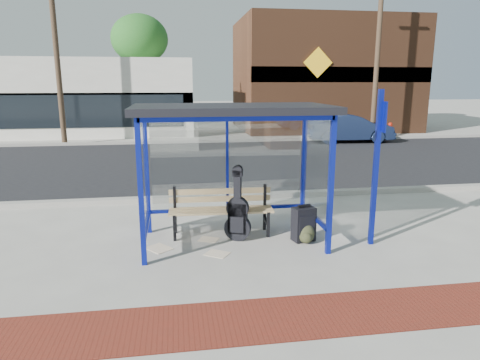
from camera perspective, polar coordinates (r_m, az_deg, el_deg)
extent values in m
plane|color=#B2ADA0|center=(7.73, -0.97, -8.27)|extent=(120.00, 120.00, 0.00)
cube|color=maroon|center=(5.42, 2.91, -18.06)|extent=(60.00, 1.00, 0.01)
cube|color=gray|center=(10.46, -3.10, -2.27)|extent=(60.00, 0.25, 0.12)
cube|color=black|center=(15.43, -4.96, 2.42)|extent=(60.00, 10.00, 0.00)
cube|color=gray|center=(20.45, -5.91, 5.14)|extent=(60.00, 0.25, 0.12)
cube|color=#B2ADA0|center=(22.34, -6.16, 5.64)|extent=(60.00, 4.00, 0.01)
cube|color=#0D1A94|center=(6.63, -13.08, -1.78)|extent=(0.08, 0.08, 2.30)
cube|color=#0D1A94|center=(7.05, 12.01, -0.86)|extent=(0.08, 0.08, 2.30)
cube|color=#0D1A94|center=(8.08, -12.32, 0.88)|extent=(0.08, 0.08, 2.30)
cube|color=#0D1A94|center=(8.43, 8.47, 1.53)|extent=(0.08, 0.08, 2.30)
cube|color=#0D1A94|center=(7.97, -1.76, 9.07)|extent=(3.00, 0.08, 0.08)
cube|color=#0D1A94|center=(6.49, -0.15, 8.21)|extent=(3.00, 0.08, 0.08)
cube|color=#0D1A94|center=(7.19, -13.10, 8.33)|extent=(0.08, 1.50, 0.08)
cube|color=#0D1A94|center=(7.58, 10.41, 8.67)|extent=(0.08, 1.50, 0.08)
cube|color=#0D1A94|center=(8.31, -1.67, -3.84)|extent=(3.00, 0.08, 0.06)
cube|color=#0D1A94|center=(7.56, -12.38, -5.86)|extent=(0.08, 1.50, 0.06)
cube|color=#0D1A94|center=(7.93, 9.87, -4.86)|extent=(0.08, 1.50, 0.06)
cube|color=#0D1A94|center=(8.08, -1.72, 2.62)|extent=(0.05, 0.05, 1.90)
cube|color=silver|center=(8.09, -1.71, 2.34)|extent=(2.84, 0.01, 1.82)
cube|color=silver|center=(7.32, -12.73, 0.90)|extent=(0.02, 1.34, 1.82)
cube|color=silver|center=(7.70, 10.13, 1.60)|extent=(0.02, 1.34, 1.82)
cube|color=black|center=(7.22, -1.04, 9.47)|extent=(3.30, 1.80, 0.12)
cube|color=silver|center=(26.41, -26.79, 9.81)|extent=(18.00, 6.00, 4.00)
cube|color=black|center=(23.62, -28.97, 9.38)|extent=(18.00, 0.10, 0.60)
cube|color=black|center=(23.59, -28.87, 7.92)|extent=(17.00, 0.04, 1.60)
cube|color=#59331E|center=(27.17, 10.90, 13.51)|extent=(10.00, 7.00, 6.40)
cube|color=black|center=(23.94, 13.71, 13.50)|extent=(10.00, 0.10, 0.80)
cube|color=yellow|center=(23.34, 10.35, 15.15)|extent=(1.56, 0.06, 1.56)
cylinder|color=#4C3826|center=(29.22, -12.95, 11.99)|extent=(0.36, 0.36, 5.00)
ellipsoid|color=#18551C|center=(29.35, -13.25, 17.85)|extent=(3.60, 3.60, 3.06)
cylinder|color=#4C3826|center=(32.11, 16.49, 11.84)|extent=(0.36, 0.36, 5.00)
ellipsoid|color=#18551C|center=(32.22, 16.84, 17.17)|extent=(3.60, 3.60, 3.06)
cylinder|color=#4C3826|center=(21.19, -23.25, 15.14)|extent=(0.24, 0.24, 8.00)
cylinder|color=#4C3826|center=(22.87, 17.83, 15.31)|extent=(0.24, 0.24, 8.00)
cube|color=black|center=(7.80, -8.72, -6.35)|extent=(0.06, 0.06, 0.48)
cube|color=black|center=(8.13, -8.66, -3.97)|extent=(0.06, 0.06, 0.91)
cube|color=black|center=(8.00, -8.66, -5.86)|extent=(0.07, 0.43, 0.05)
cube|color=black|center=(7.91, 3.79, -5.95)|extent=(0.06, 0.06, 0.48)
cube|color=black|center=(8.23, 3.30, -3.62)|extent=(0.06, 0.06, 0.91)
cube|color=black|center=(8.10, 3.53, -5.48)|extent=(0.07, 0.43, 0.05)
cube|color=tan|center=(7.77, -2.45, -4.43)|extent=(1.92, 0.17, 0.04)
cube|color=tan|center=(7.88, -2.51, -4.18)|extent=(1.92, 0.17, 0.04)
cube|color=tan|center=(7.99, -2.57, -3.94)|extent=(1.92, 0.17, 0.04)
cube|color=tan|center=(8.10, -2.63, -3.70)|extent=(1.92, 0.17, 0.04)
cube|color=tan|center=(8.10, -2.66, -2.53)|extent=(1.92, 0.11, 0.11)
cube|color=tan|center=(8.06, -2.67, -1.51)|extent=(1.92, 0.11, 0.11)
cylinder|color=black|center=(7.74, -0.32, -6.37)|extent=(0.49, 0.29, 0.47)
cylinder|color=black|center=(7.63, -0.32, -3.72)|extent=(0.42, 0.27, 0.40)
cube|color=black|center=(7.68, -0.32, -5.10)|extent=(0.36, 0.25, 0.56)
cube|color=black|center=(7.53, -0.33, -0.92)|extent=(0.16, 0.15, 0.56)
cube|color=black|center=(7.47, -0.33, 0.93)|extent=(0.20, 0.17, 0.11)
cube|color=black|center=(7.77, 8.47, -5.82)|extent=(0.44, 0.33, 0.61)
cylinder|color=black|center=(7.80, 7.48, -7.98)|extent=(0.11, 0.23, 0.06)
cylinder|color=black|center=(7.94, 9.30, -7.65)|extent=(0.11, 0.23, 0.06)
cube|color=black|center=(7.67, 8.55, -3.42)|extent=(0.25, 0.10, 0.04)
cube|color=black|center=(7.66, 8.97, -5.98)|extent=(0.31, 0.09, 0.33)
ellipsoid|color=#2C2E1A|center=(7.72, 8.78, -7.03)|extent=(0.33, 0.25, 0.36)
ellipsoid|color=#2C2E1A|center=(7.64, 8.92, -7.65)|extent=(0.19, 0.14, 0.19)
cube|color=#2C2E1A|center=(7.69, 8.80, -5.79)|extent=(0.10, 0.05, 0.03)
cube|color=navy|center=(7.63, 17.63, 1.34)|extent=(0.09, 0.09, 2.68)
cube|color=navy|center=(7.53, 18.45, 8.02)|extent=(0.05, 0.34, 0.50)
cube|color=white|center=(7.57, -10.76, -8.95)|extent=(0.52, 0.53, 0.01)
cube|color=white|center=(7.23, -3.06, -9.79)|extent=(0.48, 0.46, 0.01)
cube|color=white|center=(7.86, -4.21, -7.92)|extent=(0.43, 0.39, 0.01)
imported|color=#182445|center=(21.15, 14.40, 6.72)|extent=(4.13, 1.64, 1.34)
cylinder|color=#AA1C0C|center=(23.90, 19.35, 6.19)|extent=(0.21, 0.21, 0.62)
sphere|color=#AA1C0C|center=(23.86, 19.41, 7.00)|extent=(0.23, 0.23, 0.23)
cylinder|color=#AA1C0C|center=(23.89, 19.37, 6.43)|extent=(0.33, 0.11, 0.10)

